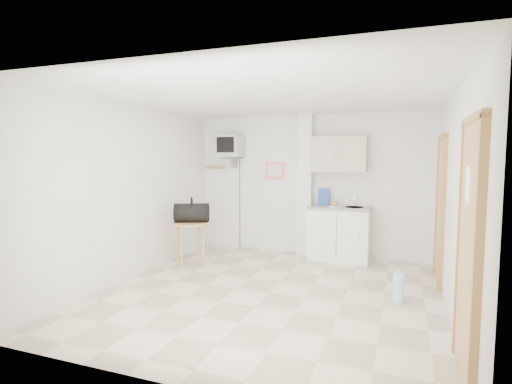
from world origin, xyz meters
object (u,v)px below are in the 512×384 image
(water_bottle, at_px, (398,287))
(round_table, at_px, (190,228))
(duffel_bag, at_px, (192,213))
(crt_television, at_px, (230,147))

(water_bottle, bearing_deg, round_table, 169.21)
(duffel_bag, bearing_deg, crt_television, 57.81)
(round_table, bearing_deg, water_bottle, -10.79)
(round_table, height_order, water_bottle, round_table)
(crt_television, bearing_deg, round_table, -99.75)
(round_table, distance_m, duffel_bag, 0.26)
(crt_television, height_order, water_bottle, crt_television)
(water_bottle, bearing_deg, crt_television, 149.46)
(crt_television, relative_size, water_bottle, 5.41)
(crt_television, xyz_separation_m, water_bottle, (3.01, -1.78, -1.76))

